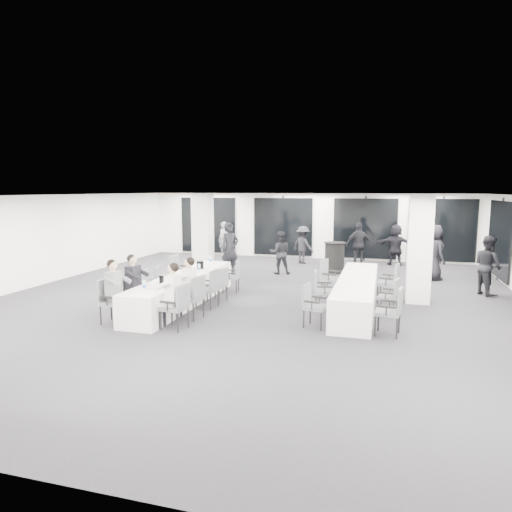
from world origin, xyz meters
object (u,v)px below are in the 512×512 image
Objects in this scene: chair_main_right_mid at (210,286)px; chair_side_right_far at (391,280)px; chair_side_right_mid at (391,294)px; ice_bucket_far at (200,265)px; chair_main_right_near at (178,304)px; standing_guest_f at (396,242)px; standing_guest_b at (280,250)px; standing_guest_c at (303,243)px; banquet_table_side at (357,293)px; chair_main_right_second at (194,295)px; banquet_table_main at (183,290)px; standing_guest_d at (359,242)px; standing_guest_g at (224,237)px; chair_main_left_mid at (149,285)px; chair_side_left_far at (329,275)px; chair_side_left_near at (312,303)px; standing_guest_a at (230,246)px; cocktail_table at (334,257)px; standing_guest_e at (434,249)px; chair_main_right_far at (233,274)px; chair_main_left_near at (110,298)px; chair_main_left_far at (179,270)px; chair_main_left_second at (130,291)px; standing_guest_h at (488,261)px; chair_main_left_fourth at (162,280)px; chair_side_right_near at (392,308)px.

chair_main_right_mid is 4.80m from chair_side_right_far.
ice_bucket_far is at bearing 94.27° from chair_side_right_mid.
chair_main_right_near is 0.54× the size of standing_guest_f.
standing_guest_b is 2.51m from standing_guest_c.
banquet_table_side is 4.12m from chair_main_right_second.
chair_side_right_mid is (5.20, 0.33, 0.13)m from banquet_table_main.
standing_guest_d is 1.07× the size of standing_guest_f.
standing_guest_g is (-5.85, 0.99, -0.10)m from standing_guest_d.
chair_side_left_far is (4.37, 2.26, 0.06)m from chair_main_left_mid.
standing_guest_a is at bearing -133.22° from chair_side_left_near.
chair_side_left_far is 1.00× the size of chair_side_right_far.
cocktail_table is 5.59m from ice_bucket_far.
chair_side_right_far is at bearing 88.19° from standing_guest_f.
cocktail_table reaches higher than chair_side_left_near.
banquet_table_side is 4.93m from standing_guest_e.
chair_main_left_mid is 0.98× the size of chair_main_right_far.
standing_guest_f reaches higher than chair_side_right_mid.
chair_main_right_mid is 7.62m from standing_guest_c.
standing_guest_c is at bearing 162.90° from chair_main_left_near.
ice_bucket_far is (-4.34, 0.21, 0.49)m from banquet_table_side.
chair_main_left_far reaches higher than chair_main_right_near.
standing_guest_d reaches higher than chair_side_right_far.
chair_main_right_mid is (1.67, 0.98, 0.01)m from chair_main_left_second.
ice_bucket_far is (-3.51, 2.15, 0.33)m from chair_side_left_near.
chair_main_left_mid is at bearing -175.50° from chair_main_left_second.
chair_main_left_second is 0.56× the size of standing_guest_c.
ice_bucket_far is at bearing 94.35° from standing_guest_e.
chair_main_left_second is at bearing -39.84° from chair_side_left_far.
chair_main_left_far is 0.54× the size of standing_guest_h.
chair_side_left_far is 5.63m from standing_guest_c.
standing_guest_b is at bearing -20.02° from chair_main_right_far.
banquet_table_main is at bearing -120.46° from cocktail_table.
cocktail_table is 2.27m from standing_guest_c.
cocktail_table is 1.08× the size of chair_side_left_far.
chair_main_right_mid is (1.68, -1.73, -0.04)m from chair_main_left_far.
chair_main_right_far is at bearing 117.25° from chair_main_left_fourth.
chair_main_right_near is at bearing -46.86° from standing_guest_g.
standing_guest_b is at bearing 69.07° from ice_bucket_far.
standing_guest_c reaches higher than ice_bucket_far.
chair_main_right_far is (1.65, 1.20, 0.03)m from chair_main_left_fourth.
standing_guest_f reaches higher than chair_main_left_fourth.
chair_main_right_second is at bearing 97.39° from chair_side_right_near.
chair_main_left_second is at bearing -147.56° from standing_guest_a.
chair_main_right_far is at bearing 101.01° from chair_side_right_far.
chair_side_right_near is 0.54× the size of standing_guest_f.
chair_side_left_far is 3.62m from chair_side_right_near.
banquet_table_main is 5.22m from chair_side_right_mid.
chair_main_left_near is 1.09× the size of chair_main_left_mid.
standing_guest_d is (3.23, 9.14, 0.42)m from chair_main_right_near.
chair_side_left_near is 10.58m from standing_guest_g.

